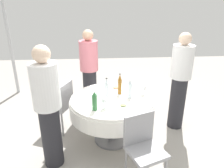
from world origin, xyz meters
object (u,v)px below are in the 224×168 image
chair_mid (61,103)px  wine_glass_right (96,94)px  person_rear (89,71)px  plate_north (123,106)px  bottle_clear_inner (107,88)px  bottle_green_rear (95,101)px  wine_glass_mid (96,87)px  person_east (180,81)px  dining_table (112,107)px  plate_near (116,88)px  bottle_clear_south (130,89)px  bottle_amber_east (120,85)px  chair_right (143,143)px  wine_glass_inner (143,88)px  person_south (48,107)px  wine_glass_front (105,100)px

chair_mid → wine_glass_right: bearing=-102.2°
person_rear → plate_north: bearing=-88.8°
bottle_clear_inner → bottle_green_rear: bearing=154.6°
wine_glass_mid → person_east: person_east is taller
chair_mid → wine_glass_mid: bearing=-80.2°
dining_table → wine_glass_right: 0.35m
chair_mid → plate_near: bearing=-67.4°
plate_near → person_east: size_ratio=0.16×
bottle_clear_inner → person_rear: (0.93, 0.28, -0.04)m
bottle_clear_south → plate_north: bottle_clear_south is taller
bottle_amber_east → chair_right: 1.04m
wine_glass_inner → chair_right: 0.98m
bottle_clear_south → bottle_clear_inner: (0.03, 0.34, 0.01)m
plate_near → person_east: 1.06m
dining_table → bottle_green_rear: (-0.34, 0.25, 0.28)m
wine_glass_inner → person_south: 1.44m
bottle_green_rear → wine_glass_right: size_ratio=1.86×
bottle_amber_east → person_rear: person_rear is taller
bottle_clear_inner → plate_north: bottle_clear_inner is taller
bottle_clear_inner → wine_glass_inner: bottle_clear_inner is taller
bottle_clear_south → plate_near: (0.33, 0.17, -0.12)m
dining_table → chair_mid: bearing=67.5°
bottle_clear_south → person_rear: 1.15m
bottle_amber_east → bottle_clear_inner: (-0.11, 0.21, -0.01)m
person_south → bottle_green_rear: bearing=-107.3°
bottle_clear_inner → plate_north: 0.40m
wine_glass_front → plate_north: bearing=-88.4°
dining_table → wine_glass_inner: wine_glass_inner is taller
person_south → person_east: 2.12m
wine_glass_front → plate_near: bearing=-18.8°
bottle_clear_inner → wine_glass_right: bearing=121.8°
wine_glass_right → chair_mid: (0.40, 0.58, -0.32)m
bottle_clear_south → person_south: 1.19m
wine_glass_right → person_east: bearing=-74.5°
wine_glass_mid → chair_mid: bearing=77.3°
bottle_amber_east → chair_mid: bottle_amber_east is taller
chair_mid → person_east: bearing=-68.0°
wine_glass_inner → plate_near: 0.47m
wine_glass_inner → wine_glass_mid: (0.10, 0.72, -0.00)m
person_rear → chair_mid: size_ratio=1.86×
wine_glass_inner → person_south: person_south is taller
person_east → chair_right: person_east is taller
wine_glass_front → plate_north: size_ratio=0.72×
bottle_green_rear → plate_near: bottle_green_rear is taller
plate_north → bottle_clear_inner: bearing=33.5°
chair_right → person_east: bearing=-147.6°
wine_glass_inner → person_south: bearing=113.0°
wine_glass_inner → wine_glass_front: wine_glass_front is taller
chair_right → bottle_green_rear: bearing=-60.4°
wine_glass_inner → person_east: bearing=-71.5°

